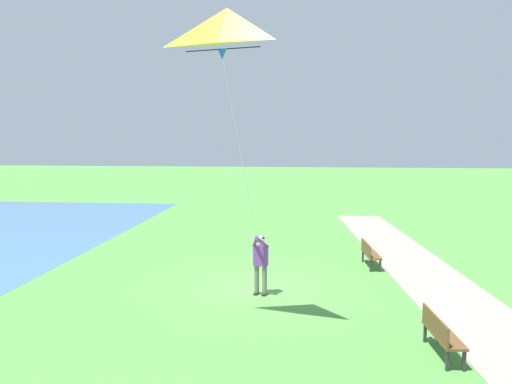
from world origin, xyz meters
The scene contains 6 objects.
ground_plane centered at (0.00, 0.00, 0.00)m, with size 120.00×120.00×0.00m, color #4C8E3D.
walkway_path centered at (-5.71, 2.00, 0.01)m, with size 2.40×32.00×0.02m, color gray.
person_kite_flyer centered at (-0.12, 0.60, 1.05)m, with size 0.51×0.63×1.83m.
flying_kite centered at (0.40, 3.20, 6.79)m, with size 1.95×2.75×5.57m.
park_bench_near_walkway centered at (-3.65, -2.85, 0.51)m, with size 0.56×1.53×0.88m.
park_bench_far_walkway centered at (-4.20, 4.13, 0.51)m, with size 0.56×1.53×0.88m.
Camera 1 is at (-1.37, 14.13, 4.53)m, focal length 34.02 mm.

